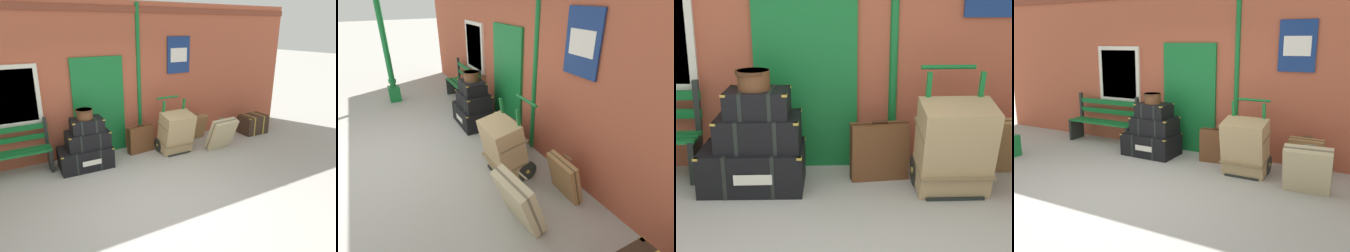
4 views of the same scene
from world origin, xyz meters
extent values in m
cube|color=#AD5138|center=(0.00, 2.60, 1.60)|extent=(10.40, 0.30, 3.20)
cube|color=#146B2D|center=(-0.09, 2.43, 1.05)|extent=(1.10, 0.05, 2.10)
cube|color=#0C401B|center=(-0.09, 2.41, 1.05)|extent=(0.06, 0.02, 2.10)
cylinder|color=#146B2D|center=(0.85, 2.45, 1.60)|extent=(0.09, 0.09, 3.14)
cube|color=black|center=(-1.24, 2.10, 0.23)|extent=(0.06, 0.40, 0.45)
cube|color=black|center=(-1.24, 2.30, 0.73)|extent=(0.06, 0.06, 0.56)
cube|color=black|center=(-0.61, 1.85, 0.21)|extent=(1.01, 0.66, 0.42)
cube|color=black|center=(-0.84, 1.86, 0.21)|extent=(0.05, 0.65, 0.43)
cube|color=black|center=(-0.39, 1.85, 0.21)|extent=(0.05, 0.65, 0.43)
cube|color=#B79338|center=(-1.10, 1.56, 0.41)|extent=(0.05, 0.05, 0.02)
cube|color=#B79338|center=(-0.14, 1.55, 0.41)|extent=(0.05, 0.05, 0.02)
cube|color=#B79338|center=(-1.09, 2.16, 0.41)|extent=(0.05, 0.05, 0.02)
cube|color=#B79338|center=(-0.13, 2.15, 0.41)|extent=(0.05, 0.05, 0.02)
cube|color=silver|center=(-0.58, 1.52, 0.21)|extent=(0.36, 0.01, 0.10)
cube|color=black|center=(-0.54, 1.86, 0.58)|extent=(0.81, 0.55, 0.32)
cube|color=black|center=(-0.72, 1.86, 0.58)|extent=(0.04, 0.55, 0.33)
cube|color=black|center=(-0.36, 1.86, 0.58)|extent=(0.04, 0.55, 0.33)
cube|color=#B79338|center=(-0.92, 1.62, 0.73)|extent=(0.05, 0.05, 0.02)
cube|color=#B79338|center=(-0.16, 1.61, 0.73)|extent=(0.05, 0.05, 0.02)
cube|color=#B79338|center=(-0.92, 2.12, 0.73)|extent=(0.05, 0.05, 0.02)
cube|color=#B79338|center=(-0.16, 2.11, 0.73)|extent=(0.05, 0.05, 0.02)
cube|color=black|center=(-0.54, 1.85, 0.87)|extent=(0.61, 0.46, 0.26)
cube|color=black|center=(-0.67, 1.85, 0.87)|extent=(0.05, 0.45, 0.27)
cube|color=black|center=(-0.40, 1.84, 0.87)|extent=(0.05, 0.45, 0.27)
cube|color=#B79338|center=(-0.82, 1.65, 0.99)|extent=(0.05, 0.05, 0.02)
cube|color=#B79338|center=(-0.26, 1.64, 0.99)|extent=(0.05, 0.05, 0.02)
cube|color=#B79338|center=(-0.81, 2.05, 0.99)|extent=(0.05, 0.05, 0.02)
cube|color=#B79338|center=(-0.25, 2.04, 0.99)|extent=(0.05, 0.05, 0.02)
cylinder|color=brown|center=(-0.56, 1.84, 1.09)|extent=(0.31, 0.31, 0.19)
cylinder|color=#432715|center=(-0.58, 1.84, 1.17)|extent=(0.32, 0.32, 0.04)
cube|color=black|center=(1.33, 1.57, 0.01)|extent=(0.56, 0.28, 0.03)
cube|color=#146B2D|center=(1.08, 1.77, 0.59)|extent=(0.04, 0.24, 1.19)
cube|color=#146B2D|center=(1.58, 1.77, 0.59)|extent=(0.04, 0.24, 1.19)
cylinder|color=#146B2D|center=(1.33, 1.98, 1.18)|extent=(0.54, 0.04, 0.04)
cylinder|color=black|center=(1.01, 1.83, 0.16)|extent=(0.04, 0.32, 0.32)
cylinder|color=#B79338|center=(1.01, 1.83, 0.16)|extent=(0.07, 0.06, 0.06)
cylinder|color=black|center=(1.65, 1.83, 0.16)|extent=(0.04, 0.32, 0.32)
cylinder|color=#B79338|center=(1.65, 1.83, 0.16)|extent=(0.07, 0.06, 0.06)
cube|color=tan|center=(1.33, 1.59, 0.47)|extent=(0.68, 0.61, 0.95)
cube|color=olive|center=(1.33, 1.59, 0.28)|extent=(0.70, 0.46, 0.11)
cube|color=olive|center=(1.33, 1.59, 0.67)|extent=(0.70, 0.46, 0.11)
cube|color=brown|center=(0.67, 2.02, 0.30)|extent=(0.61, 0.25, 0.59)
cylinder|color=#3A2112|center=(0.67, 2.02, 0.61)|extent=(0.16, 0.04, 0.03)
cube|color=#351E10|center=(0.67, 2.02, 0.30)|extent=(0.61, 0.09, 0.61)
camera|label=1|loc=(-1.88, -3.74, 2.66)|focal=32.15mm
camera|label=2|loc=(4.41, -0.02, 2.59)|focal=28.17mm
camera|label=3|loc=(0.10, -2.57, 1.95)|focal=50.42mm
camera|label=4|loc=(3.04, -3.80, 2.10)|focal=38.83mm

